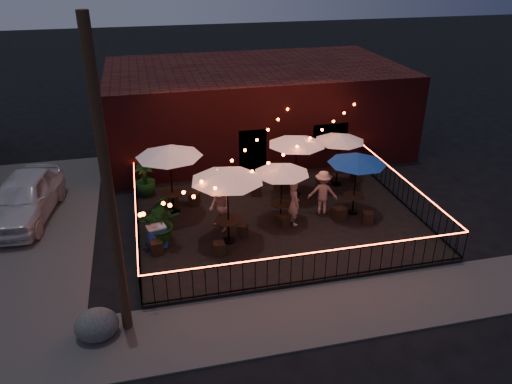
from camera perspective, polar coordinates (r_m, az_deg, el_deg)
ground at (r=16.81m, az=4.29°, el=-6.65°), size 110.00×110.00×0.00m
patio at (r=18.41m, az=2.46°, el=-3.18°), size 10.00×8.00×0.15m
sidewalk at (r=14.33m, az=8.25°, el=-13.38°), size 18.00×2.50×0.05m
brick_building at (r=25.06m, az=-0.19°, el=9.73°), size 14.00×8.00×4.00m
utility_pole at (r=11.99m, az=-16.49°, el=-0.10°), size 0.26×0.26×8.00m
fence_front at (r=14.88m, az=6.68°, el=-8.54°), size 10.00×0.04×1.04m
fence_left at (r=17.58m, az=-13.43°, el=-3.27°), size 0.04×8.00×1.04m
fence_right at (r=19.96m, az=16.45°, el=0.05°), size 0.04×8.00×1.04m
festoon_lights at (r=16.84m, az=-0.42°, el=3.21°), size 10.02×8.72×1.32m
cafe_table_0 at (r=15.87m, az=-3.33°, el=1.83°), size 2.86×2.86×2.64m
cafe_table_1 at (r=17.98m, az=-9.92°, el=4.49°), size 2.70×2.70×2.64m
cafe_table_2 at (r=17.35m, az=2.96°, el=2.53°), size 2.30×2.30×2.18m
cafe_table_3 at (r=19.28m, az=4.67°, el=5.82°), size 2.51×2.51×2.48m
cafe_table_4 at (r=18.15m, az=11.51°, el=3.63°), size 2.77×2.77×2.35m
cafe_table_5 at (r=20.41m, az=9.54°, el=6.11°), size 2.09×2.09×2.26m
bistro_chair_0 at (r=16.53m, az=-11.32°, el=-6.22°), size 0.44×0.44×0.45m
bistro_chair_1 at (r=16.22m, az=-4.24°, el=-6.45°), size 0.37×0.37×0.43m
bistro_chair_2 at (r=19.43m, az=-9.47°, el=-0.95°), size 0.40×0.40×0.40m
bistro_chair_3 at (r=19.39m, az=-7.06°, el=-0.74°), size 0.50×0.50×0.45m
bistro_chair_4 at (r=17.21m, az=-1.58°, el=-4.36°), size 0.44×0.44×0.40m
bistro_chair_5 at (r=17.78m, az=3.14°, el=-3.29°), size 0.45×0.45×0.41m
bistro_chair_6 at (r=19.95m, az=0.00°, el=0.28°), size 0.43×0.43×0.46m
bistro_chair_7 at (r=20.31m, az=2.85°, el=0.81°), size 0.55×0.55×0.50m
bistro_chair_8 at (r=18.39m, az=9.51°, el=-2.45°), size 0.49×0.49×0.48m
bistro_chair_9 at (r=18.39m, az=12.66°, el=-2.87°), size 0.44×0.44×0.42m
bistro_chair_10 at (r=21.25m, az=8.14°, el=1.61°), size 0.45×0.45×0.41m
bistro_chair_11 at (r=21.59m, az=11.43°, el=1.86°), size 0.46×0.46×0.48m
patron_a at (r=17.66m, az=4.35°, el=-1.31°), size 0.46×0.64×1.62m
patron_b at (r=17.22m, az=-4.16°, el=-1.77°), size 0.85×0.99×1.78m
patron_c at (r=18.53m, az=7.65°, el=-0.02°), size 1.22×0.93×1.67m
potted_shrub_a at (r=16.76m, az=-10.80°, el=-3.52°), size 1.60×1.46×1.54m
potted_shrub_b at (r=17.49m, az=-11.09°, el=-2.49°), size 0.83×0.70×1.39m
potted_shrub_c at (r=20.23m, az=-12.56°, el=1.52°), size 0.99×0.99×1.43m
cooler at (r=16.77m, az=-11.23°, el=-5.00°), size 0.67×0.55×0.79m
boulder at (r=13.84m, az=-17.75°, el=-14.28°), size 1.13×1.01×0.78m
car_white at (r=20.20m, az=-24.99°, el=-0.58°), size 2.69×5.12×1.66m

